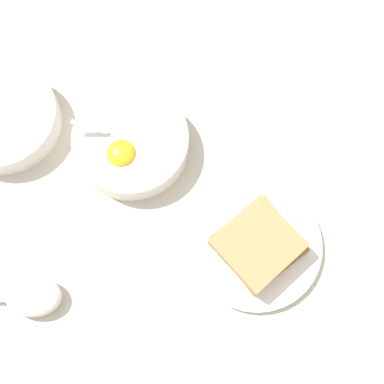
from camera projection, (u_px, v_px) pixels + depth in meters
The scene contains 6 objects.
ground_plane at pixel (146, 202), 0.81m from camera, with size 3.00×3.00×0.00m, color beige.
egg_bowl at pixel (131, 142), 0.81m from camera, with size 0.18×0.18×0.07m.
toast_plate at pixel (255, 245), 0.78m from camera, with size 0.20×0.20×0.01m.
toast_sandwich at pixel (259, 244), 0.76m from camera, with size 0.11×0.12×0.04m.
soup_spoon at pixel (27, 296), 0.75m from camera, with size 0.12×0.15×0.04m.
congee_bowl at pixel (2, 117), 0.82m from camera, with size 0.18×0.18×0.04m.
Camera 1 is at (0.22, -0.06, 0.78)m, focal length 50.00 mm.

